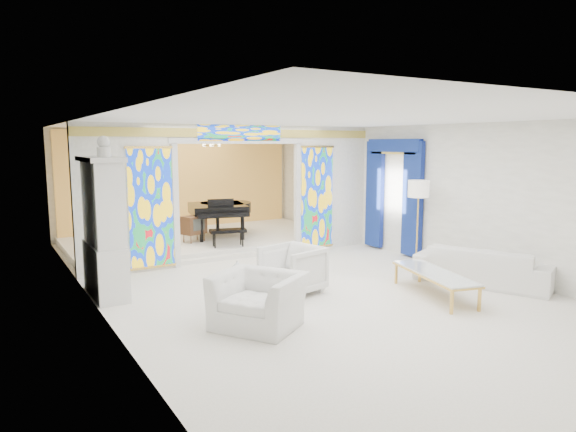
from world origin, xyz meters
TOP-DOWN VIEW (x-y plane):
  - floor at (0.00, 0.00)m, footprint 12.00×12.00m
  - ceiling at (0.00, 0.00)m, footprint 7.00×12.00m
  - wall_back at (0.00, 6.00)m, footprint 7.00×0.02m
  - wall_left at (-3.50, 0.00)m, footprint 0.02×12.00m
  - wall_right at (3.50, 0.00)m, footprint 0.02×12.00m
  - partition_wall at (0.00, 2.00)m, footprint 7.00×0.22m
  - stained_glass_left at (-2.03, 1.89)m, footprint 0.90×0.04m
  - stained_glass_right at (2.03, 1.89)m, footprint 0.90×0.04m
  - stained_glass_transom at (0.00, 1.89)m, footprint 2.00×0.04m
  - alcove_platform at (0.00, 4.10)m, footprint 6.80×3.80m
  - gold_curtain_back at (0.00, 5.88)m, footprint 6.70×0.10m
  - chandelier at (0.20, 4.00)m, footprint 0.48×0.48m
  - blue_drapes at (3.40, 0.70)m, footprint 0.14×1.85m
  - china_cabinet at (-3.22, 0.60)m, footprint 0.56×1.46m
  - armchair_left at (-1.69, -2.11)m, footprint 1.51×1.55m
  - armchair_right at (-0.40, -0.94)m, footprint 1.11×1.09m
  - sofa at (2.95, -2.27)m, footprint 1.83×2.57m
  - side_table at (-1.51, -1.06)m, footprint 0.56×0.56m
  - vase at (-1.51, -1.06)m, footprint 0.23×0.23m
  - coffee_table at (1.57, -2.37)m, footprint 1.08×2.01m
  - floor_lamp at (2.97, -0.55)m, footprint 0.54×0.54m
  - grand_piano at (0.44, 3.99)m, footprint 2.02×2.71m
  - tv_console at (-0.51, 3.54)m, footprint 0.65×0.54m

SIDE VIEW (x-z plane):
  - floor at x=0.00m, z-range 0.00..0.00m
  - alcove_platform at x=0.00m, z-range 0.00..0.18m
  - side_table at x=-1.51m, z-range 0.08..0.61m
  - sofa at x=2.95m, z-range 0.00..0.70m
  - armchair_left at x=-1.69m, z-range 0.00..0.77m
  - coffee_table at x=1.57m, z-range 0.18..0.61m
  - armchair_right at x=-0.40m, z-range 0.00..0.84m
  - tv_console at x=-0.51m, z-range 0.28..0.92m
  - vase at x=-1.51m, z-range 0.53..0.73m
  - grand_piano at x=0.44m, z-range 0.36..1.40m
  - china_cabinet at x=-3.22m, z-range -0.19..2.53m
  - stained_glass_left at x=-2.03m, z-range 0.10..2.50m
  - stained_glass_right at x=2.03m, z-range 0.10..2.50m
  - wall_back at x=0.00m, z-range 0.00..3.00m
  - wall_left at x=-3.50m, z-range 0.00..3.00m
  - wall_right at x=3.50m, z-range 0.00..3.00m
  - gold_curtain_back at x=0.00m, z-range 0.05..2.95m
  - floor_lamp at x=2.97m, z-range 0.64..2.47m
  - blue_drapes at x=3.40m, z-range 0.25..2.90m
  - partition_wall at x=0.00m, z-range 0.15..3.15m
  - chandelier at x=0.20m, z-range 2.40..2.70m
  - stained_glass_transom at x=0.00m, z-range 2.65..2.99m
  - ceiling at x=0.00m, z-range 2.99..3.01m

